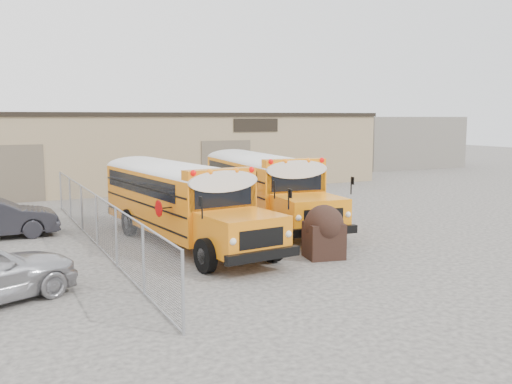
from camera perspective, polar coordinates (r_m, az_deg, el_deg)
name	(u,v)px	position (r m, az deg, el deg)	size (l,w,h in m)	color
ground	(292,246)	(19.73, 3.64, -5.45)	(120.00, 120.00, 0.00)	#3B3936
warehouse	(139,148)	(37.94, -11.59, 4.30)	(30.20, 10.20, 4.67)	#967E5C
chainlink_fence	(97,220)	(20.29, -15.63, -2.76)	(0.07, 18.07, 1.81)	#979AA0
distant_building_right	(391,141)	(52.79, 13.35, 4.94)	(10.00, 8.00, 4.40)	gray
school_bus_left	(122,180)	(25.74, -13.24, 1.18)	(3.48, 10.04, 2.88)	orange
school_bus_right	(221,170)	(29.61, -3.48, 2.22)	(3.52, 10.15, 2.92)	orange
tarp_bundle	(324,231)	(18.09, 6.81, -3.88)	(1.31, 1.24, 1.69)	black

